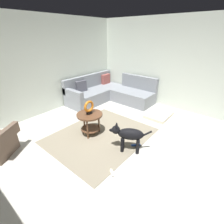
{
  "coord_description": "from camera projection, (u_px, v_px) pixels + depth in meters",
  "views": [
    {
      "loc": [
        -2.19,
        -1.6,
        2.22
      ],
      "look_at": [
        0.45,
        0.6,
        0.55
      ],
      "focal_mm": 26.17,
      "sensor_mm": 36.0,
      "label": 1
    }
  ],
  "objects": [
    {
      "name": "area_rug",
      "position": [
        101.0,
        135.0,
        3.91
      ],
      "size": [
        2.3,
        1.9,
        0.01
      ],
      "primitive_type": "cube",
      "color": "gray",
      "rests_on": "ground_plane"
    },
    {
      "name": "wall_right",
      "position": [
        181.0,
        65.0,
        4.84
      ],
      "size": [
        0.12,
        6.0,
        2.7
      ],
      "primitive_type": "cube",
      "color": "silver",
      "rests_on": "ground_plane"
    },
    {
      "name": "sectional_couch",
      "position": [
        109.0,
        93.0,
        5.81
      ],
      "size": [
        2.2,
        2.25,
        0.88
      ],
      "color": "gray",
      "rests_on": "ground_plane"
    },
    {
      "name": "dog_bed_mat",
      "position": [
        159.0,
        115.0,
        4.8
      ],
      "size": [
        0.8,
        0.6,
        0.09
      ],
      "primitive_type": "cube",
      "color": "beige",
      "rests_on": "ground_plane"
    },
    {
      "name": "ground_plane",
      "position": [
        120.0,
        153.0,
        3.43
      ],
      "size": [
        6.0,
        6.0,
        0.1
      ],
      "primitive_type": "cube",
      "color": "beige"
    },
    {
      "name": "wall_back",
      "position": [
        37.0,
        68.0,
        4.51
      ],
      "size": [
        6.0,
        0.12,
        2.7
      ],
      "primitive_type": "cube",
      "color": "silver",
      "rests_on": "ground_plane"
    },
    {
      "name": "side_table",
      "position": [
        90.0,
        119.0,
        3.81
      ],
      "size": [
        0.6,
        0.6,
        0.54
      ],
      "color": "brown",
      "rests_on": "ground_plane"
    },
    {
      "name": "dog_toy_bone",
      "position": [
        112.0,
        172.0,
        2.84
      ],
      "size": [
        0.15,
        0.18,
        0.06
      ],
      "primitive_type": "ellipsoid",
      "rotation": [
        0.0,
        0.0,
        0.99
      ],
      "color": "silver",
      "rests_on": "ground_plane"
    },
    {
      "name": "torus_sculpture",
      "position": [
        89.0,
        107.0,
        3.68
      ],
      "size": [
        0.28,
        0.08,
        0.33
      ],
      "color": "black",
      "rests_on": "side_table"
    },
    {
      "name": "dog",
      "position": [
        128.0,
        135.0,
        3.27
      ],
      "size": [
        0.48,
        0.76,
        0.63
      ],
      "rotation": [
        0.0,
        0.0,
        0.54
      ],
      "color": "black",
      "rests_on": "ground_plane"
    },
    {
      "name": "dog_toy_rope",
      "position": [
        136.0,
        145.0,
        3.54
      ],
      "size": [
        0.18,
        0.17,
        0.05
      ],
      "primitive_type": "cylinder",
      "rotation": [
        0.0,
        1.57,
        2.39
      ],
      "color": "blue",
      "rests_on": "ground_plane"
    }
  ]
}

